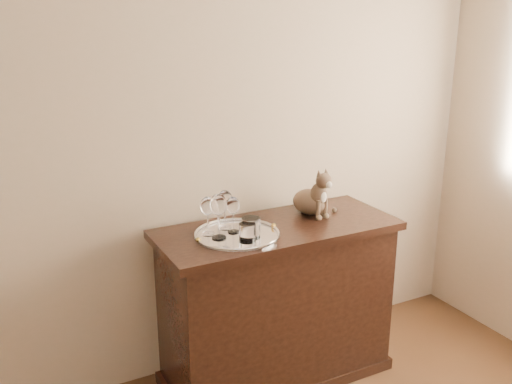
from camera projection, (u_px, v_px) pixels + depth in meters
wall_back at (133, 125)px, 2.63m from camera, size 4.00×0.10×2.70m
sideboard at (277, 304)px, 2.91m from camera, size 1.20×0.50×0.85m
tray at (237, 235)px, 2.66m from camera, size 0.40×0.40×0.01m
wine_glass_a at (208, 215)px, 2.64m from camera, size 0.07×0.07×0.18m
wine_glass_b at (225, 209)px, 2.71m from camera, size 0.07×0.07×0.19m
wine_glass_c at (219, 216)px, 2.58m from camera, size 0.08×0.08×0.21m
wine_glass_d at (233, 215)px, 2.66m from camera, size 0.07×0.07×0.17m
tumbler_a at (251, 228)px, 2.61m from camera, size 0.09×0.09×0.10m
tumbler_b at (247, 233)px, 2.56m from camera, size 0.08×0.08×0.09m
cat at (311, 190)px, 2.92m from camera, size 0.29×0.27×0.26m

